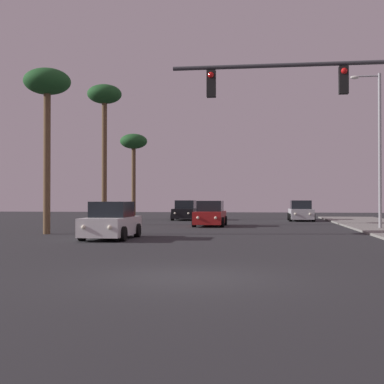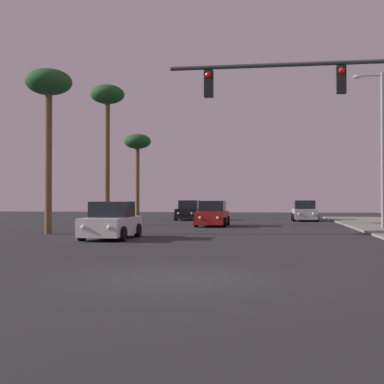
{
  "view_description": "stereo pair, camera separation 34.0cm",
  "coord_description": "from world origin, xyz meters",
  "px_view_note": "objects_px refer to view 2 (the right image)",
  "views": [
    {
      "loc": [
        1.74,
        -12.16,
        1.8
      ],
      "look_at": [
        -1.42,
        11.64,
        2.11
      ],
      "focal_mm": 50.0,
      "sensor_mm": 36.0,
      "label": 1
    },
    {
      "loc": [
        2.07,
        -12.12,
        1.8
      ],
      "look_at": [
        -1.42,
        11.64,
        2.11
      ],
      "focal_mm": 50.0,
      "sensor_mm": 36.0,
      "label": 2
    }
  ],
  "objects_px": {
    "street_lamp": "(380,142)",
    "car_red": "(213,215)",
    "car_black": "(189,211)",
    "palm_tree_near": "(49,91)",
    "palm_tree_mid": "(107,103)",
    "car_white": "(111,222)",
    "traffic_light_mast": "(355,106)",
    "car_silver": "(304,212)",
    "palm_tree_far": "(137,145)"
  },
  "relations": [
    {
      "from": "street_lamp",
      "to": "car_red",
      "type": "bearing_deg",
      "value": 163.21
    },
    {
      "from": "car_black",
      "to": "palm_tree_near",
      "type": "bearing_deg",
      "value": 76.49
    },
    {
      "from": "palm_tree_mid",
      "to": "car_white",
      "type": "bearing_deg",
      "value": -71.77
    },
    {
      "from": "traffic_light_mast",
      "to": "palm_tree_mid",
      "type": "xyz_separation_m",
      "value": [
        -14.04,
        18.35,
        3.73
      ]
    },
    {
      "from": "car_silver",
      "to": "traffic_light_mast",
      "type": "distance_m",
      "value": 27.11
    },
    {
      "from": "car_white",
      "to": "palm_tree_near",
      "type": "xyz_separation_m",
      "value": [
        -4.21,
        2.77,
        6.62
      ]
    },
    {
      "from": "car_white",
      "to": "car_black",
      "type": "xyz_separation_m",
      "value": [
        0.22,
        21.79,
        0.0
      ]
    },
    {
      "from": "palm_tree_mid",
      "to": "car_red",
      "type": "bearing_deg",
      "value": -7.58
    },
    {
      "from": "palm_tree_near",
      "to": "car_red",
      "type": "bearing_deg",
      "value": 50.04
    },
    {
      "from": "car_white",
      "to": "palm_tree_mid",
      "type": "bearing_deg",
      "value": -71.4
    },
    {
      "from": "traffic_light_mast",
      "to": "palm_tree_far",
      "type": "relative_size",
      "value": 1.16
    },
    {
      "from": "car_silver",
      "to": "car_black",
      "type": "bearing_deg",
      "value": -3.92
    },
    {
      "from": "car_red",
      "to": "traffic_light_mast",
      "type": "xyz_separation_m",
      "value": [
        6.51,
        -17.34,
        4.04
      ]
    },
    {
      "from": "car_white",
      "to": "car_silver",
      "type": "distance_m",
      "value": 23.42
    },
    {
      "from": "car_black",
      "to": "palm_tree_mid",
      "type": "height_order",
      "value": "palm_tree_mid"
    },
    {
      "from": "traffic_light_mast",
      "to": "car_black",
      "type": "bearing_deg",
      "value": 109.35
    },
    {
      "from": "traffic_light_mast",
      "to": "car_red",
      "type": "bearing_deg",
      "value": 110.56
    },
    {
      "from": "street_lamp",
      "to": "palm_tree_near",
      "type": "relative_size",
      "value": 1.06
    },
    {
      "from": "car_red",
      "to": "traffic_light_mast",
      "type": "distance_m",
      "value": 18.96
    },
    {
      "from": "car_silver",
      "to": "palm_tree_far",
      "type": "bearing_deg",
      "value": -6.7
    },
    {
      "from": "palm_tree_near",
      "to": "palm_tree_mid",
      "type": "bearing_deg",
      "value": 89.97
    },
    {
      "from": "car_silver",
      "to": "traffic_light_mast",
      "type": "relative_size",
      "value": 0.49
    },
    {
      "from": "car_red",
      "to": "street_lamp",
      "type": "height_order",
      "value": "street_lamp"
    },
    {
      "from": "car_red",
      "to": "palm_tree_near",
      "type": "xyz_separation_m",
      "value": [
        -7.54,
        -9.0,
        6.62
      ]
    },
    {
      "from": "street_lamp",
      "to": "palm_tree_mid",
      "type": "height_order",
      "value": "palm_tree_mid"
    },
    {
      "from": "car_white",
      "to": "street_lamp",
      "type": "height_order",
      "value": "street_lamp"
    },
    {
      "from": "street_lamp",
      "to": "palm_tree_near",
      "type": "xyz_separation_m",
      "value": [
        -17.61,
        -5.96,
        2.27
      ]
    },
    {
      "from": "car_silver",
      "to": "car_black",
      "type": "height_order",
      "value": "same"
    },
    {
      "from": "car_white",
      "to": "palm_tree_far",
      "type": "distance_m",
      "value": 23.94
    },
    {
      "from": "car_black",
      "to": "palm_tree_mid",
      "type": "distance_m",
      "value": 12.7
    },
    {
      "from": "car_silver",
      "to": "palm_tree_far",
      "type": "height_order",
      "value": "palm_tree_far"
    },
    {
      "from": "palm_tree_far",
      "to": "palm_tree_mid",
      "type": "xyz_separation_m",
      "value": [
        0.36,
        -10.0,
        1.98
      ]
    },
    {
      "from": "street_lamp",
      "to": "traffic_light_mast",
      "type": "bearing_deg",
      "value": -104.0
    },
    {
      "from": "car_white",
      "to": "palm_tree_near",
      "type": "relative_size",
      "value": 0.51
    },
    {
      "from": "palm_tree_far",
      "to": "car_silver",
      "type": "bearing_deg",
      "value": -6.09
    },
    {
      "from": "traffic_light_mast",
      "to": "street_lamp",
      "type": "xyz_separation_m",
      "value": [
        3.57,
        14.3,
        0.32
      ]
    },
    {
      "from": "palm_tree_mid",
      "to": "traffic_light_mast",
      "type": "bearing_deg",
      "value": -52.57
    },
    {
      "from": "car_red",
      "to": "palm_tree_far",
      "type": "xyz_separation_m",
      "value": [
        -7.89,
        11.0,
        5.79
      ]
    },
    {
      "from": "car_black",
      "to": "palm_tree_mid",
      "type": "bearing_deg",
      "value": 63.45
    },
    {
      "from": "car_white",
      "to": "street_lamp",
      "type": "xyz_separation_m",
      "value": [
        13.4,
        8.73,
        4.36
      ]
    },
    {
      "from": "car_red",
      "to": "street_lamp",
      "type": "distance_m",
      "value": 11.39
    },
    {
      "from": "car_white",
      "to": "palm_tree_far",
      "type": "xyz_separation_m",
      "value": [
        -4.56,
        22.77,
        5.79
      ]
    },
    {
      "from": "car_silver",
      "to": "car_black",
      "type": "relative_size",
      "value": 1.0
    },
    {
      "from": "traffic_light_mast",
      "to": "street_lamp",
      "type": "bearing_deg",
      "value": 76.0
    },
    {
      "from": "car_silver",
      "to": "car_red",
      "type": "relative_size",
      "value": 1.0
    },
    {
      "from": "palm_tree_far",
      "to": "palm_tree_mid",
      "type": "bearing_deg",
      "value": -87.95
    },
    {
      "from": "car_black",
      "to": "street_lamp",
      "type": "distance_m",
      "value": 19.05
    },
    {
      "from": "car_white",
      "to": "traffic_light_mast",
      "type": "bearing_deg",
      "value": 150.84
    },
    {
      "from": "traffic_light_mast",
      "to": "palm_tree_mid",
      "type": "relative_size",
      "value": 0.89
    },
    {
      "from": "car_silver",
      "to": "palm_tree_near",
      "type": "height_order",
      "value": "palm_tree_near"
    }
  ]
}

